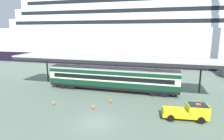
# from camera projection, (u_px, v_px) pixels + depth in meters

# --- Properties ---
(ground_plane) EXTENTS (400.00, 400.00, 0.00)m
(ground_plane) POSITION_uv_depth(u_px,v_px,m) (97.00, 122.00, 21.69)
(ground_plane) COLOR slate
(cruise_ship) EXTENTS (131.88, 23.16, 39.92)m
(cruise_ship) POSITION_uv_depth(u_px,v_px,m) (195.00, 21.00, 58.97)
(cruise_ship) COLOR black
(cruise_ship) RESTS_ON ground
(platform_canopy) EXTENTS (36.86, 5.67, 5.89)m
(platform_canopy) POSITION_uv_depth(u_px,v_px,m) (112.00, 59.00, 32.59)
(platform_canopy) COLOR #BBBBBB
(platform_canopy) RESTS_ON ground
(train_carriage) EXTENTS (22.63, 2.81, 4.11)m
(train_carriage) POSITION_uv_depth(u_px,v_px,m) (112.00, 78.00, 32.85)
(train_carriage) COLOR black
(train_carriage) RESTS_ON ground
(service_truck) EXTENTS (5.37, 2.63, 2.02)m
(service_truck) POSITION_uv_depth(u_px,v_px,m) (189.00, 111.00, 22.35)
(service_truck) COLOR yellow
(service_truck) RESTS_ON ground
(traffic_cone_near) EXTENTS (0.36, 0.36, 0.73)m
(traffic_cone_near) POSITION_uv_depth(u_px,v_px,m) (111.00, 100.00, 27.68)
(traffic_cone_near) COLOR black
(traffic_cone_near) RESTS_ON ground
(traffic_cone_mid) EXTENTS (0.36, 0.36, 0.73)m
(traffic_cone_mid) POSITION_uv_depth(u_px,v_px,m) (54.00, 102.00, 26.85)
(traffic_cone_mid) COLOR black
(traffic_cone_mid) RESTS_ON ground
(traffic_cone_far) EXTENTS (0.36, 0.36, 0.72)m
(traffic_cone_far) POSITION_uv_depth(u_px,v_px,m) (93.00, 106.00, 25.48)
(traffic_cone_far) COLOR black
(traffic_cone_far) RESTS_ON ground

